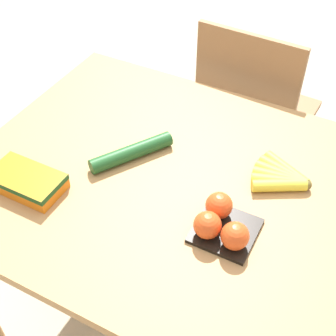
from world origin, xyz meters
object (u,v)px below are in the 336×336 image
Objects in this scene: tomato_pack at (221,224)px; banana_bunch at (282,177)px; chair at (252,117)px; carrot_bag at (26,180)px; cucumber_near at (131,152)px.

banana_bunch is at bearing 72.33° from tomato_pack.
chair is 1.00m from carrot_bag.
tomato_pack is at bearing 10.44° from carrot_bag.
carrot_bag is (-0.51, -0.09, -0.01)m from tomato_pack.
carrot_bag is 0.85× the size of cucumber_near.
cucumber_near is at bearing 50.80° from carrot_bag.
banana_bunch is 0.82× the size of carrot_bag.
tomato_pack is (0.18, -0.80, 0.30)m from chair.
chair is at bearing 77.68° from cucumber_near.
banana_bunch is (0.26, -0.57, 0.28)m from chair.
chair is 3.93× the size of cucumber_near.
chair is 0.87m from tomato_pack.
carrot_bag is at bearing -129.20° from cucumber_near.
tomato_pack is 0.52m from carrot_bag.
banana_bunch is 0.70× the size of cucumber_near.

